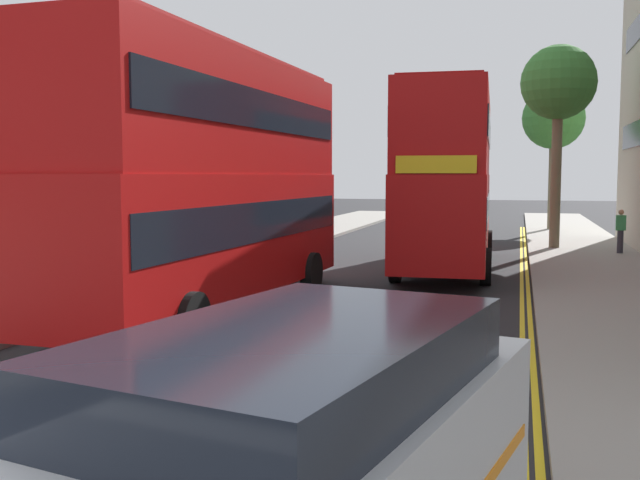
% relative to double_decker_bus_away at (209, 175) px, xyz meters
% --- Properties ---
extents(sidewalk_right, '(4.00, 80.00, 0.14)m').
position_rel_double_decker_bus_away_xyz_m(sidewalk_right, '(8.90, 3.56, -2.96)').
color(sidewalk_right, gray).
rests_on(sidewalk_right, ground).
extents(sidewalk_left, '(4.00, 80.00, 0.14)m').
position_rel_double_decker_bus_away_xyz_m(sidewalk_left, '(-4.10, 3.56, -2.96)').
color(sidewalk_left, gray).
rests_on(sidewalk_left, ground).
extents(kerb_line_outer, '(0.10, 56.00, 0.01)m').
position_rel_double_decker_bus_away_xyz_m(kerb_line_outer, '(6.80, 1.56, -3.03)').
color(kerb_line_outer, yellow).
rests_on(kerb_line_outer, ground).
extents(kerb_line_inner, '(0.10, 56.00, 0.01)m').
position_rel_double_decker_bus_away_xyz_m(kerb_line_inner, '(6.64, 1.56, -3.03)').
color(kerb_line_inner, yellow).
rests_on(kerb_line_inner, ground).
extents(double_decker_bus_away, '(3.08, 10.88, 5.64)m').
position_rel_double_decker_bus_away_xyz_m(double_decker_bus_away, '(0.00, 0.00, 0.00)').
color(double_decker_bus_away, '#B20F0F').
rests_on(double_decker_bus_away, ground).
extents(double_decker_bus_oncoming, '(3.06, 10.88, 5.64)m').
position_rel_double_decker_bus_away_xyz_m(double_decker_bus_oncoming, '(4.31, 9.03, 0.00)').
color(double_decker_bus_oncoming, '#B20F0F').
rests_on(double_decker_bus_oncoming, ground).
extents(pedestrian_far, '(0.34, 0.22, 1.62)m').
position_rel_double_decker_bus_away_xyz_m(pedestrian_far, '(10.16, 14.24, -2.04)').
color(pedestrian_far, '#2D2D38').
rests_on(pedestrian_far, sidewalk_right).
extents(street_tree_mid, '(3.28, 3.28, 7.57)m').
position_rel_double_decker_bus_away_xyz_m(street_tree_mid, '(8.17, 26.60, 2.98)').
color(street_tree_mid, '#6B6047').
rests_on(street_tree_mid, sidewalk_right).
extents(street_tree_far, '(2.92, 2.92, 7.99)m').
position_rel_double_decker_bus_away_xyz_m(street_tree_far, '(7.89, 15.85, 3.50)').
color(street_tree_far, '#6B6047').
rests_on(street_tree_far, sidewalk_right).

